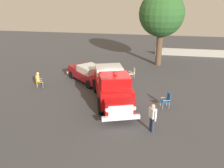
{
  "coord_description": "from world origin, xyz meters",
  "views": [
    {
      "loc": [
        -2.11,
        14.48,
        7.11
      ],
      "look_at": [
        0.6,
        -0.3,
        1.28
      ],
      "focal_mm": 37.02,
      "sensor_mm": 36.0,
      "label": 1
    }
  ],
  "objects_px": {
    "classic_hot_rod": "(88,73)",
    "oak_tree_distant": "(162,14)",
    "vintage_fire_truck": "(113,86)",
    "spectator_standing": "(152,116)",
    "lawn_chair_by_car": "(133,72)",
    "lawn_chair_spare": "(167,99)",
    "lawn_chair_near_truck": "(38,80)",
    "spectator_seated": "(39,79)"
  },
  "relations": [
    {
      "from": "classic_hot_rod",
      "to": "oak_tree_distant",
      "type": "height_order",
      "value": "oak_tree_distant"
    },
    {
      "from": "vintage_fire_truck",
      "to": "oak_tree_distant",
      "type": "relative_size",
      "value": 0.83
    },
    {
      "from": "spectator_seated",
      "to": "lawn_chair_near_truck",
      "type": "bearing_deg",
      "value": 27.2
    },
    {
      "from": "vintage_fire_truck",
      "to": "spectator_standing",
      "type": "relative_size",
      "value": 3.78
    },
    {
      "from": "lawn_chair_near_truck",
      "to": "spectator_seated",
      "type": "height_order",
      "value": "spectator_seated"
    },
    {
      "from": "classic_hot_rod",
      "to": "spectator_standing",
      "type": "height_order",
      "value": "spectator_standing"
    },
    {
      "from": "lawn_chair_near_truck",
      "to": "lawn_chair_spare",
      "type": "height_order",
      "value": "same"
    },
    {
      "from": "lawn_chair_by_car",
      "to": "classic_hot_rod",
      "type": "bearing_deg",
      "value": 20.15
    },
    {
      "from": "vintage_fire_truck",
      "to": "spectator_seated",
      "type": "relative_size",
      "value": 4.91
    },
    {
      "from": "lawn_chair_spare",
      "to": "vintage_fire_truck",
      "type": "bearing_deg",
      "value": -2.16
    },
    {
      "from": "lawn_chair_by_car",
      "to": "vintage_fire_truck",
      "type": "bearing_deg",
      "value": 80.24
    },
    {
      "from": "lawn_chair_spare",
      "to": "oak_tree_distant",
      "type": "xyz_separation_m",
      "value": [
        0.54,
        -10.18,
        4.67
      ]
    },
    {
      "from": "classic_hot_rod",
      "to": "spectator_standing",
      "type": "bearing_deg",
      "value": 128.59
    },
    {
      "from": "lawn_chair_by_car",
      "to": "spectator_standing",
      "type": "bearing_deg",
      "value": 102.65
    },
    {
      "from": "lawn_chair_by_car",
      "to": "oak_tree_distant",
      "type": "xyz_separation_m",
      "value": [
        -2.28,
        -4.83,
        4.67
      ]
    },
    {
      "from": "lawn_chair_by_car",
      "to": "oak_tree_distant",
      "type": "relative_size",
      "value": 0.13
    },
    {
      "from": "lawn_chair_near_truck",
      "to": "oak_tree_distant",
      "type": "xyz_separation_m",
      "value": [
        -9.67,
        -8.36,
        4.67
      ]
    },
    {
      "from": "spectator_standing",
      "to": "oak_tree_distant",
      "type": "distance_m",
      "value": 14.02
    },
    {
      "from": "lawn_chair_near_truck",
      "to": "spectator_standing",
      "type": "height_order",
      "value": "spectator_standing"
    },
    {
      "from": "lawn_chair_by_car",
      "to": "spectator_seated",
      "type": "relative_size",
      "value": 0.79
    },
    {
      "from": "lawn_chair_near_truck",
      "to": "spectator_seated",
      "type": "bearing_deg",
      "value": -152.8
    },
    {
      "from": "lawn_chair_near_truck",
      "to": "oak_tree_distant",
      "type": "bearing_deg",
      "value": -139.15
    },
    {
      "from": "spectator_seated",
      "to": "spectator_standing",
      "type": "xyz_separation_m",
      "value": [
        -9.17,
        5.04,
        0.27
      ]
    },
    {
      "from": "spectator_standing",
      "to": "lawn_chair_spare",
      "type": "bearing_deg",
      "value": -106.13
    },
    {
      "from": "vintage_fire_truck",
      "to": "classic_hot_rod",
      "type": "distance_m",
      "value": 4.8
    },
    {
      "from": "spectator_seated",
      "to": "classic_hot_rod",
      "type": "bearing_deg",
      "value": -149.22
    },
    {
      "from": "vintage_fire_truck",
      "to": "classic_hot_rod",
      "type": "relative_size",
      "value": 1.42
    },
    {
      "from": "vintage_fire_truck",
      "to": "classic_hot_rod",
      "type": "height_order",
      "value": "vintage_fire_truck"
    },
    {
      "from": "lawn_chair_by_car",
      "to": "lawn_chair_spare",
      "type": "distance_m",
      "value": 6.04
    },
    {
      "from": "lawn_chair_spare",
      "to": "spectator_seated",
      "type": "height_order",
      "value": "spectator_seated"
    },
    {
      "from": "lawn_chair_by_car",
      "to": "oak_tree_distant",
      "type": "bearing_deg",
      "value": -115.29
    },
    {
      "from": "vintage_fire_truck",
      "to": "lawn_chair_spare",
      "type": "height_order",
      "value": "vintage_fire_truck"
    },
    {
      "from": "spectator_seated",
      "to": "oak_tree_distant",
      "type": "relative_size",
      "value": 0.17
    },
    {
      "from": "lawn_chair_near_truck",
      "to": "classic_hot_rod",
      "type": "bearing_deg",
      "value": -149.33
    },
    {
      "from": "classic_hot_rod",
      "to": "lawn_chair_by_car",
      "type": "relative_size",
      "value": 4.38
    },
    {
      "from": "lawn_chair_by_car",
      "to": "spectator_standing",
      "type": "relative_size",
      "value": 0.61
    },
    {
      "from": "lawn_chair_by_car",
      "to": "spectator_seated",
      "type": "xyz_separation_m",
      "value": [
        7.26,
        3.46,
        0.11
      ]
    },
    {
      "from": "lawn_chair_near_truck",
      "to": "oak_tree_distant",
      "type": "relative_size",
      "value": 0.13
    },
    {
      "from": "classic_hot_rod",
      "to": "lawn_chair_by_car",
      "type": "bearing_deg",
      "value": -159.85
    },
    {
      "from": "vintage_fire_truck",
      "to": "lawn_chair_near_truck",
      "type": "height_order",
      "value": "vintage_fire_truck"
    },
    {
      "from": "vintage_fire_truck",
      "to": "lawn_chair_spare",
      "type": "distance_m",
      "value": 3.77
    },
    {
      "from": "vintage_fire_truck",
      "to": "oak_tree_distant",
      "type": "bearing_deg",
      "value": -107.58
    }
  ]
}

